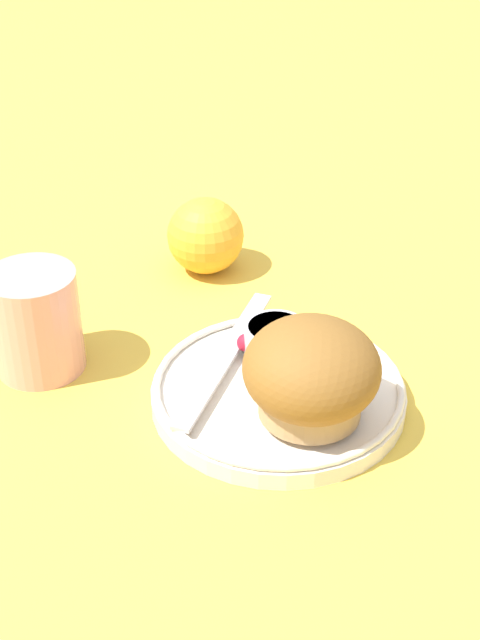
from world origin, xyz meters
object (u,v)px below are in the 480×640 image
juice_glass (36,322)px  butter_knife (226,356)px  muffin (311,374)px  orange_fruit (205,236)px

juice_glass → butter_knife: bearing=-52.5°
muffin → orange_fruit: bearing=62.6°
butter_knife → orange_fruit: size_ratio=2.47×
orange_fruit → muffin: bearing=-117.4°
muffin → butter_knife: muffin is taller
orange_fruit → juice_glass: (-0.21, -0.02, 0.01)m
butter_knife → juice_glass: (-0.09, 0.12, 0.02)m
muffin → juice_glass: bearing=112.0°
butter_knife → orange_fruit: orange_fruit is taller
butter_knife → juice_glass: size_ratio=2.10×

